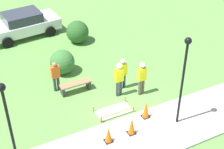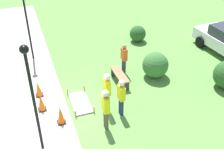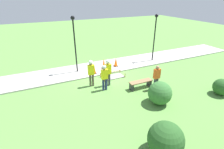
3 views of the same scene
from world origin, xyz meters
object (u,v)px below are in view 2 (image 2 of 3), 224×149
object	(u,v)px
worker_supervisor	(106,106)
worker_trainee	(107,89)
worker_assistant	(121,95)
park_bench	(120,77)
bystander_in_orange_shirt	(124,57)
lamppost_near	(31,87)
lamppost_far	(26,13)
traffic_cone_sidewalk_edge	(61,115)
traffic_cone_far_patch	(41,102)
traffic_cone_near_patch	(39,89)

from	to	relation	value
worker_supervisor	worker_trainee	size ratio (longest dim) A/B	0.99
worker_assistant	park_bench	bearing A→B (deg)	160.61
worker_supervisor	bystander_in_orange_shirt	xyz separation A→B (m)	(-3.51, 2.12, -0.17)
worker_assistant	lamppost_near	size ratio (longest dim) A/B	0.41
park_bench	bystander_in_orange_shirt	bearing A→B (deg)	146.84
bystander_in_orange_shirt	lamppost_near	size ratio (longest dim) A/B	0.39
worker_trainee	lamppost_far	distance (m)	6.18
traffic_cone_sidewalk_edge	worker_assistant	bearing A→B (deg)	85.98
traffic_cone_far_patch	worker_assistant	bearing A→B (deg)	68.25
worker_assistant	worker_trainee	xyz separation A→B (m)	(-0.43, -0.45, 0.10)
traffic_cone_near_patch	worker_trainee	size ratio (longest dim) A/B	0.40
traffic_cone_sidewalk_edge	lamppost_far	world-z (taller)	lamppost_far
park_bench	lamppost_far	bearing A→B (deg)	-134.88
traffic_cone_far_patch	lamppost_far	world-z (taller)	lamppost_far
lamppost_near	lamppost_far	distance (m)	6.74
traffic_cone_sidewalk_edge	bystander_in_orange_shirt	world-z (taller)	bystander_in_orange_shirt
lamppost_near	traffic_cone_near_patch	bearing A→B (deg)	174.85
traffic_cone_far_patch	park_bench	size ratio (longest dim) A/B	0.52
traffic_cone_near_patch	bystander_in_orange_shirt	xyz separation A→B (m)	(-0.67, 4.33, 0.44)
traffic_cone_sidewalk_edge	worker_supervisor	world-z (taller)	worker_supervisor
traffic_cone_near_patch	traffic_cone_sidewalk_edge	size ratio (longest dim) A/B	0.88
park_bench	worker_trainee	world-z (taller)	worker_trainee
worker_assistant	lamppost_near	xyz separation A→B (m)	(0.87, -3.34, 1.77)
traffic_cone_far_patch	lamppost_far	bearing A→B (deg)	178.47
worker_assistant	lamppost_far	distance (m)	6.77
traffic_cone_near_patch	lamppost_near	world-z (taller)	lamppost_near
traffic_cone_near_patch	traffic_cone_far_patch	size ratio (longest dim) A/B	0.91
lamppost_near	worker_assistant	bearing A→B (deg)	104.60
worker_supervisor	bystander_in_orange_shirt	world-z (taller)	worker_supervisor
worker_supervisor	worker_assistant	bearing A→B (deg)	123.77
worker_supervisor	park_bench	bearing A→B (deg)	149.53
worker_supervisor	lamppost_far	world-z (taller)	lamppost_far
traffic_cone_sidewalk_edge	worker_trainee	xyz separation A→B (m)	(-0.26, 2.00, 0.58)
traffic_cone_near_patch	worker_trainee	xyz separation A→B (m)	(1.85, 2.60, 0.63)
traffic_cone_sidewalk_edge	lamppost_near	xyz separation A→B (m)	(1.04, -0.88, 2.25)
traffic_cone_far_patch	worker_trainee	world-z (taller)	worker_trainee
park_bench	lamppost_near	xyz separation A→B (m)	(3.03, -4.10, 2.41)
worker_supervisor	lamppost_far	bearing A→B (deg)	-161.85
bystander_in_orange_shirt	lamppost_near	xyz separation A→B (m)	(3.82, -4.62, 1.86)
worker_assistant	bystander_in_orange_shirt	bearing A→B (deg)	156.62
bystander_in_orange_shirt	traffic_cone_sidewalk_edge	bearing A→B (deg)	-53.38
bystander_in_orange_shirt	lamppost_near	world-z (taller)	lamppost_near
worker_trainee	lamppost_near	size ratio (longest dim) A/B	0.44
traffic_cone_near_patch	traffic_cone_far_patch	world-z (taller)	traffic_cone_far_patch
traffic_cone_near_patch	park_bench	world-z (taller)	traffic_cone_near_patch
worker_trainee	bystander_in_orange_shirt	size ratio (longest dim) A/B	1.13
traffic_cone_near_patch	traffic_cone_sidewalk_edge	world-z (taller)	traffic_cone_sidewalk_edge
worker_trainee	bystander_in_orange_shirt	world-z (taller)	worker_trainee
traffic_cone_near_patch	lamppost_far	size ratio (longest dim) A/B	0.18
bystander_in_orange_shirt	lamppost_far	world-z (taller)	lamppost_far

